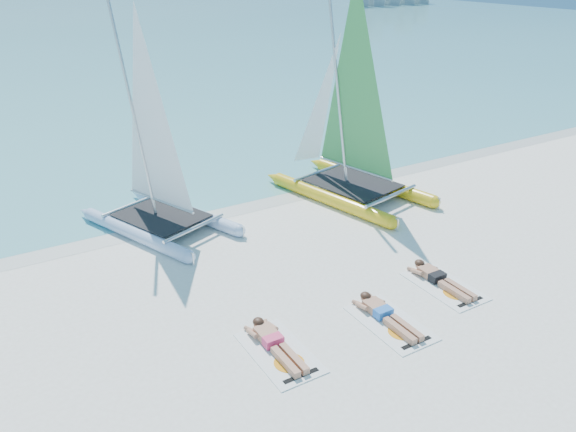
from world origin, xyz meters
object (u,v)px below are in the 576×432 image
at_px(towel_b, 390,323).
at_px(towel_c, 444,286).
at_px(catamaran_yellow, 342,124).
at_px(sunbather_b, 384,314).
at_px(towel_a, 279,353).
at_px(sunbather_a, 274,342).
at_px(catamaran_blue, 154,164).
at_px(sunbather_c, 438,278).

relative_size(towel_b, towel_c, 1.00).
distance_m(catamaran_yellow, sunbather_b, 7.10).
xyz_separation_m(towel_a, sunbather_a, (0.00, 0.19, 0.11)).
relative_size(catamaran_blue, towel_a, 3.27).
distance_m(towel_a, sunbather_b, 2.37).
bearing_deg(towel_b, catamaran_blue, 110.39).
distance_m(catamaran_yellow, towel_c, 6.25).
bearing_deg(towel_b, towel_c, 13.22).
distance_m(towel_c, sunbather_c, 0.22).
bearing_deg(sunbather_a, towel_c, -1.08).
distance_m(sunbather_b, towel_c, 1.96).
relative_size(catamaran_blue, towel_b, 3.27).
height_order(catamaran_blue, towel_b, catamaran_blue).
relative_size(sunbather_b, towel_c, 0.93).
bearing_deg(sunbather_b, sunbather_c, 13.22).
bearing_deg(catamaran_blue, towel_c, -75.52).
bearing_deg(catamaran_yellow, sunbather_b, -130.85).
bearing_deg(towel_c, catamaran_yellow, 77.51).
height_order(sunbather_a, towel_b, sunbather_a).
xyz_separation_m(catamaran_yellow, towel_b, (-3.20, -6.19, -2.14)).
bearing_deg(towel_c, towel_b, -166.78).
distance_m(towel_a, sunbather_a, 0.22).
bearing_deg(towel_b, catamaran_yellow, 62.62).
height_order(sunbather_a, sunbather_b, same).
height_order(catamaran_blue, sunbather_a, catamaran_blue).
bearing_deg(sunbather_b, catamaran_yellow, 61.88).
height_order(sunbather_b, sunbather_c, same).
distance_m(towel_a, towel_c, 4.30).
relative_size(towel_a, towel_b, 1.00).
distance_m(towel_a, towel_b, 2.39).
xyz_separation_m(towel_c, sunbather_c, (0.00, 0.19, 0.11)).
height_order(catamaran_yellow, towel_c, catamaran_yellow).
xyz_separation_m(towel_a, towel_b, (2.36, -0.34, 0.00)).
height_order(catamaran_yellow, sunbather_b, catamaran_yellow).
bearing_deg(sunbather_c, towel_a, -175.96).
xyz_separation_m(catamaran_blue, towel_c, (4.39, -6.15, -1.80)).
xyz_separation_m(sunbather_a, sunbather_b, (2.36, -0.34, 0.00)).
bearing_deg(catamaran_blue, sunbather_b, -90.09).
relative_size(towel_b, sunbather_c, 1.07).
relative_size(towel_a, sunbather_c, 1.07).
bearing_deg(catamaran_blue, sunbather_c, -74.65).
relative_size(towel_a, towel_c, 1.00).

